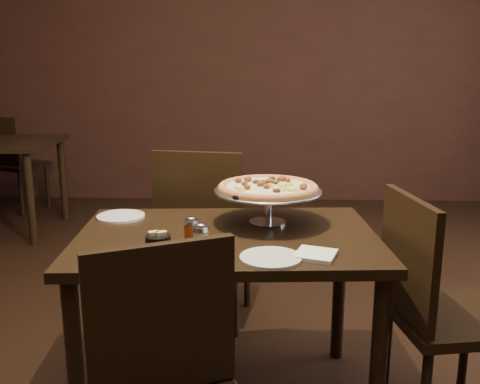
{
  "coord_description": "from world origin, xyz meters",
  "views": [
    {
      "loc": [
        0.15,
        -2.08,
        1.4
      ],
      "look_at": [
        0.08,
        0.01,
        0.91
      ],
      "focal_mm": 40.0,
      "sensor_mm": 36.0,
      "label": 1
    }
  ],
  "objects": [
    {
      "name": "serving_spatula",
      "position": [
        0.11,
        -0.02,
        0.89
      ],
      "size": [
        0.17,
        0.17,
        0.02
      ],
      "rotation": [
        0.0,
        0.0,
        -0.84
      ],
      "color": "silver",
      "rests_on": "pizza_stand"
    },
    {
      "name": "room",
      "position": [
        0.06,
        0.03,
        1.4
      ],
      "size": [
        6.04,
        7.04,
        2.84
      ],
      "color": "black",
      "rests_on": "ground"
    },
    {
      "name": "pizza_stand",
      "position": [
        0.2,
        0.11,
        0.9
      ],
      "size": [
        0.46,
        0.46,
        0.19
      ],
      "color": "silver",
      "rests_on": "dining_table"
    },
    {
      "name": "pepper_flake_shaker",
      "position": [
        -0.1,
        -0.15,
        0.79
      ],
      "size": [
        0.06,
        0.06,
        0.1
      ],
      "color": "#9B260E",
      "rests_on": "dining_table"
    },
    {
      "name": "napkin_stack",
      "position": [
        0.36,
        -0.29,
        0.75
      ],
      "size": [
        0.17,
        0.17,
        0.01
      ],
      "primitive_type": "cube",
      "rotation": [
        0.0,
        0.0,
        -0.33
      ],
      "color": "white",
      "rests_on": "dining_table"
    },
    {
      "name": "dining_table",
      "position": [
        0.03,
        -0.04,
        0.65
      ],
      "size": [
        1.24,
        0.86,
        0.75
      ],
      "rotation": [
        0.0,
        0.0,
        0.06
      ],
      "color": "black",
      "rests_on": "ground"
    },
    {
      "name": "parmesan_shaker",
      "position": [
        -0.05,
        -0.24,
        0.79
      ],
      "size": [
        0.06,
        0.06,
        0.1
      ],
      "color": "beige",
      "rests_on": "dining_table"
    },
    {
      "name": "plate_near",
      "position": [
        0.2,
        -0.32,
        0.75
      ],
      "size": [
        0.22,
        0.22,
        0.01
      ],
      "primitive_type": "cylinder",
      "color": "silver",
      "rests_on": "dining_table"
    },
    {
      "name": "bg_chair_far",
      "position": [
        -2.22,
        2.93,
        0.51
      ],
      "size": [
        0.56,
        0.56,
        0.94
      ],
      "rotation": [
        0.0,
        0.0,
        2.79
      ],
      "color": "black",
      "rests_on": "ground"
    },
    {
      "name": "chair_side",
      "position": [
        0.84,
        -0.16,
        0.51
      ],
      "size": [
        0.5,
        0.5,
        0.94
      ],
      "rotation": [
        0.0,
        0.0,
        1.73
      ],
      "color": "black",
      "rests_on": "ground"
    },
    {
      "name": "plate_left",
      "position": [
        -0.45,
        0.18,
        0.75
      ],
      "size": [
        0.21,
        0.21,
        0.01
      ],
      "primitive_type": "cylinder",
      "color": "silver",
      "rests_on": "dining_table"
    },
    {
      "name": "packet_caddy",
      "position": [
        -0.21,
        -0.25,
        0.78
      ],
      "size": [
        0.09,
        0.09,
        0.07
      ],
      "rotation": [
        0.0,
        0.0,
        0.42
      ],
      "color": "black",
      "rests_on": "dining_table"
    },
    {
      "name": "chair_far",
      "position": [
        -0.13,
        0.65,
        0.54
      ],
      "size": [
        0.53,
        0.53,
        0.99
      ],
      "rotation": [
        0.0,
        0.0,
        2.98
      ],
      "color": "black",
      "rests_on": "ground"
    }
  ]
}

